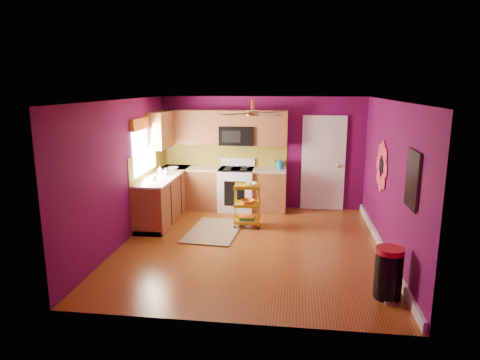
# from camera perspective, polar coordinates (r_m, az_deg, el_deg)

# --- Properties ---
(ground) EXTENTS (5.00, 5.00, 0.00)m
(ground) POSITION_cam_1_polar(r_m,az_deg,el_deg) (7.54, 1.46, -8.74)
(ground) COLOR brown
(ground) RESTS_ON ground
(room_envelope) EXTENTS (4.54, 5.04, 2.52)m
(room_envelope) POSITION_cam_1_polar(r_m,az_deg,el_deg) (7.11, 1.74, 3.60)
(room_envelope) COLOR #5C0A43
(room_envelope) RESTS_ON ground
(lower_cabinets) EXTENTS (2.81, 2.31, 0.94)m
(lower_cabinets) POSITION_cam_1_polar(r_m,az_deg,el_deg) (9.33, -5.63, -1.81)
(lower_cabinets) COLOR brown
(lower_cabinets) RESTS_ON ground
(electric_range) EXTENTS (0.76, 0.66, 1.13)m
(electric_range) POSITION_cam_1_polar(r_m,az_deg,el_deg) (9.52, -0.48, -1.16)
(electric_range) COLOR white
(electric_range) RESTS_ON ground
(upper_cabinetry) EXTENTS (2.80, 2.30, 1.26)m
(upper_cabinetry) POSITION_cam_1_polar(r_m,az_deg,el_deg) (9.42, -4.70, 6.78)
(upper_cabinetry) COLOR brown
(upper_cabinetry) RESTS_ON ground
(left_window) EXTENTS (0.08, 1.35, 1.08)m
(left_window) POSITION_cam_1_polar(r_m,az_deg,el_deg) (8.62, -12.65, 5.57)
(left_window) COLOR white
(left_window) RESTS_ON ground
(panel_door) EXTENTS (0.95, 0.11, 2.15)m
(panel_door) POSITION_cam_1_polar(r_m,az_deg,el_deg) (9.64, 11.03, 2.07)
(panel_door) COLOR white
(panel_door) RESTS_ON ground
(right_wall_art) EXTENTS (0.04, 2.74, 1.04)m
(right_wall_art) POSITION_cam_1_polar(r_m,az_deg,el_deg) (6.95, 19.83, 1.06)
(right_wall_art) COLOR black
(right_wall_art) RESTS_ON ground
(ceiling_fan) EXTENTS (1.01, 1.01, 0.26)m
(ceiling_fan) POSITION_cam_1_polar(r_m,az_deg,el_deg) (7.24, 1.72, 8.99)
(ceiling_fan) COLOR #BF8C3F
(ceiling_fan) RESTS_ON ground
(shag_rug) EXTENTS (1.03, 1.57, 0.02)m
(shag_rug) POSITION_cam_1_polar(r_m,az_deg,el_deg) (8.25, -3.45, -6.78)
(shag_rug) COLOR #311E10
(shag_rug) RESTS_ON ground
(rolling_cart) EXTENTS (0.52, 0.39, 0.92)m
(rolling_cart) POSITION_cam_1_polar(r_m,az_deg,el_deg) (8.37, 1.01, -3.16)
(rolling_cart) COLOR gold
(rolling_cart) RESTS_ON ground
(trash_can) EXTENTS (0.40, 0.42, 0.69)m
(trash_can) POSITION_cam_1_polar(r_m,az_deg,el_deg) (6.02, 19.19, -11.62)
(trash_can) COLOR black
(trash_can) RESTS_ON ground
(teal_kettle) EXTENTS (0.18, 0.18, 0.21)m
(teal_kettle) POSITION_cam_1_polar(r_m,az_deg,el_deg) (9.43, 5.33, 2.02)
(teal_kettle) COLOR teal
(teal_kettle) RESTS_ON lower_cabinets
(toaster) EXTENTS (0.22, 0.15, 0.18)m
(toaster) POSITION_cam_1_polar(r_m,az_deg,el_deg) (9.47, 5.34, 2.10)
(toaster) COLOR beige
(toaster) RESTS_ON lower_cabinets
(soap_bottle_a) EXTENTS (0.08, 0.08, 0.18)m
(soap_bottle_a) POSITION_cam_1_polar(r_m,az_deg,el_deg) (8.94, -10.62, 1.31)
(soap_bottle_a) COLOR #EA3F72
(soap_bottle_a) RESTS_ON lower_cabinets
(soap_bottle_b) EXTENTS (0.12, 0.12, 0.15)m
(soap_bottle_b) POSITION_cam_1_polar(r_m,az_deg,el_deg) (8.85, -9.89, 1.12)
(soap_bottle_b) COLOR white
(soap_bottle_b) RESTS_ON lower_cabinets
(counter_dish) EXTENTS (0.23, 0.23, 0.06)m
(counter_dish) POSITION_cam_1_polar(r_m,az_deg,el_deg) (9.40, -8.96, 1.54)
(counter_dish) COLOR white
(counter_dish) RESTS_ON lower_cabinets
(counter_cup) EXTENTS (0.12, 0.12, 0.10)m
(counter_cup) POSITION_cam_1_polar(r_m,az_deg,el_deg) (8.43, -11.50, 0.31)
(counter_cup) COLOR white
(counter_cup) RESTS_ON lower_cabinets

